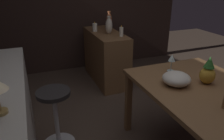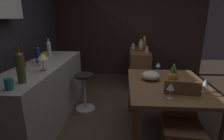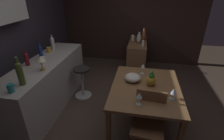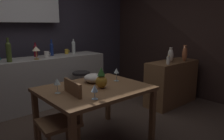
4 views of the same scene
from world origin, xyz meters
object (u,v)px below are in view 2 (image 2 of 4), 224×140
(cup_white, at_px, (41,62))
(cup_mustard, at_px, (45,55))
(wine_glass_center, at_px, (205,83))
(dining_table, at_px, (167,89))
(wine_glass_right, at_px, (171,87))
(fruit_bowl, at_px, (151,76))
(wine_bottle_cobalt, at_px, (38,54))
(pineapple_centerpiece, at_px, (173,74))
(vase_copper, at_px, (144,43))
(chair_near_window, at_px, (181,120))
(wine_glass_left, at_px, (158,65))
(sideboard_cabinet, at_px, (139,67))
(bar_stool, at_px, (85,91))
(wine_bottle_clear, at_px, (49,48))
(counter_lamp, at_px, (42,57))
(wine_bottle_ruby, at_px, (22,59))
(vase_ceramic_ivory, at_px, (141,45))
(pillar_candle_short, at_px, (147,50))
(pillar_candle_tall, at_px, (133,47))
(cup_teal, at_px, (9,84))
(wine_bottle_olive, at_px, (20,66))

(cup_white, distance_m, cup_mustard, 0.54)
(wine_glass_center, bearing_deg, dining_table, 54.20)
(wine_glass_right, distance_m, cup_white, 1.75)
(fruit_bowl, height_order, wine_bottle_cobalt, wine_bottle_cobalt)
(pineapple_centerpiece, relative_size, vase_copper, 0.85)
(chair_near_window, distance_m, wine_bottle_cobalt, 2.12)
(dining_table, relative_size, wine_glass_left, 7.13)
(fruit_bowl, bearing_deg, chair_near_window, -156.20)
(sideboard_cabinet, distance_m, fruit_bowl, 1.86)
(wine_glass_center, height_order, vase_copper, vase_copper)
(bar_stool, xyz_separation_m, wine_bottle_clear, (0.25, 0.66, 0.70))
(counter_lamp, bearing_deg, cup_mustard, 22.75)
(pineapple_centerpiece, xyz_separation_m, cup_white, (0.12, 1.79, 0.11))
(sideboard_cabinet, height_order, fruit_bowl, fruit_bowl)
(chair_near_window, xyz_separation_m, fruit_bowl, (0.58, 0.26, 0.30))
(chair_near_window, height_order, cup_white, cup_white)
(wine_bottle_ruby, height_order, vase_copper, wine_bottle_ruby)
(vase_ceramic_ivory, bearing_deg, vase_copper, -21.45)
(wine_bottle_cobalt, bearing_deg, wine_glass_left, -87.57)
(chair_near_window, xyz_separation_m, pillar_candle_short, (2.07, 0.14, 0.39))
(wine_bottle_clear, distance_m, pillar_candle_tall, 1.97)
(pillar_candle_short, relative_size, vase_copper, 0.54)
(fruit_bowl, height_order, cup_mustard, cup_mustard)
(pineapple_centerpiece, relative_size, wine_bottle_cobalt, 0.82)
(chair_near_window, xyz_separation_m, wine_glass_center, (0.21, -0.29, 0.35))
(wine_bottle_ruby, height_order, wine_bottle_cobalt, wine_bottle_cobalt)
(wine_bottle_clear, bearing_deg, wine_glass_right, -125.54)
(sideboard_cabinet, height_order, cup_white, cup_white)
(cup_mustard, bearing_deg, cup_teal, -168.93)
(dining_table, xyz_separation_m, wine_glass_right, (-0.44, 0.09, 0.21))
(wine_bottle_ruby, relative_size, wine_bottle_cobalt, 0.85)
(vase_copper, bearing_deg, wine_glass_center, -169.92)
(cup_mustard, distance_m, cup_teal, 1.40)
(cup_white, height_order, cup_teal, cup_teal)
(cup_mustard, bearing_deg, chair_near_window, -120.25)
(cup_mustard, bearing_deg, pillar_candle_short, -62.74)
(sideboard_cabinet, distance_m, cup_white, 2.39)
(wine_glass_left, distance_m, wine_bottle_olive, 1.81)
(wine_glass_left, height_order, wine_bottle_ruby, wine_bottle_ruby)
(wine_glass_center, bearing_deg, cup_white, 78.48)
(bar_stool, bearing_deg, wine_glass_right, -132.31)
(bar_stool, distance_m, vase_copper, 2.01)
(wine_bottle_ruby, distance_m, wine_bottle_olive, 0.63)
(bar_stool, height_order, pineapple_centerpiece, pineapple_centerpiece)
(chair_near_window, distance_m, pillar_candle_short, 2.11)
(chair_near_window, distance_m, wine_bottle_ruby, 2.10)
(bar_stool, distance_m, vase_ceramic_ivory, 1.73)
(wine_glass_right, xyz_separation_m, fruit_bowl, (0.57, 0.12, -0.07))
(wine_glass_center, bearing_deg, wine_bottle_cobalt, 75.13)
(sideboard_cabinet, distance_m, vase_ceramic_ivory, 0.55)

